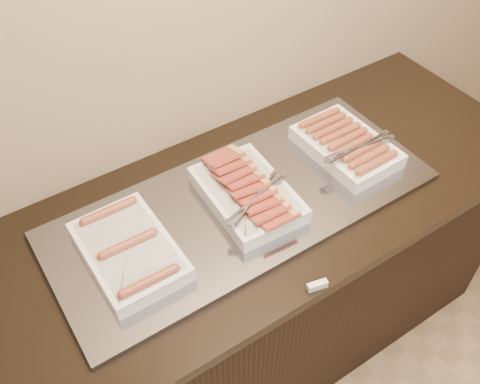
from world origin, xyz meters
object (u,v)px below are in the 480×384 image
object	(u,v)px
dish_left	(129,251)
dish_center	(248,193)
dish_right	(347,145)
counter	(246,285)
warming_tray	(243,204)

from	to	relation	value
dish_left	dish_center	bearing A→B (deg)	-1.10
dish_center	dish_right	world-z (taller)	dish_center
counter	warming_tray	xyz separation A→B (m)	(-0.02, 0.00, 0.46)
warming_tray	dish_left	world-z (taller)	dish_left
warming_tray	dish_right	world-z (taller)	dish_right
counter	dish_right	bearing A→B (deg)	-0.63
warming_tray	dish_left	distance (m)	0.38
dish_right	dish_left	bearing A→B (deg)	178.38
dish_center	dish_right	xyz separation A→B (m)	(0.40, -0.00, -0.00)
dish_center	dish_left	bearing A→B (deg)	-177.82
dish_center	warming_tray	bearing A→B (deg)	167.35
dish_left	dish_center	distance (m)	0.39
counter	dish_left	distance (m)	0.63
dish_left	dish_center	world-z (taller)	dish_center
dish_center	dish_right	bearing A→B (deg)	2.73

